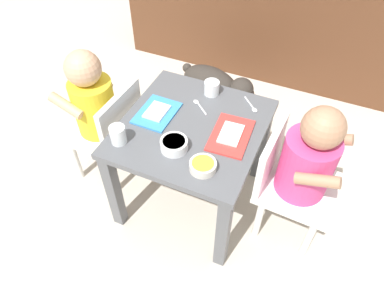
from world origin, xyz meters
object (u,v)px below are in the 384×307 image
dining_table (192,141)px  dog (215,85)px  food_tray_right (231,135)px  spoon_by_right_tray (252,106)px  water_cup_right (212,89)px  seated_child_left (96,106)px  spoon_by_left_tray (199,105)px  food_tray_left (157,113)px  veggie_bowl_near (203,166)px  seated_child_right (304,163)px  water_cup_left (118,136)px  veggie_bowl_far (174,144)px

dining_table → dog: bearing=102.0°
dog → food_tray_right: (0.27, -0.57, 0.25)m
spoon_by_right_tray → water_cup_right: bearing=175.7°
seated_child_left → spoon_by_left_tray: seated_child_left is taller
spoon_by_left_tray → food_tray_left: bearing=-140.3°
food_tray_right → spoon_by_left_tray: size_ratio=2.56×
food_tray_right → veggie_bowl_near: (-0.03, -0.18, 0.01)m
seated_child_right → spoon_by_right_tray: seated_child_right is taller
water_cup_left → food_tray_left: bearing=74.3°
dining_table → spoon_by_right_tray: bearing=48.7°
veggie_bowl_far → spoon_by_left_tray: (-0.01, 0.25, -0.02)m
water_cup_right → veggie_bowl_near: water_cup_right is taller
spoon_by_right_tray → veggie_bowl_far: bearing=-118.8°
veggie_bowl_near → veggie_bowl_far: (-0.13, 0.05, 0.00)m
food_tray_right → dining_table: bearing=-177.6°
veggie_bowl_near → spoon_by_right_tray: veggie_bowl_near is taller
seated_child_right → food_tray_left: (-0.57, -0.01, 0.04)m
dining_table → veggie_bowl_near: bearing=-56.4°
seated_child_right → food_tray_right: (-0.27, -0.01, 0.04)m
food_tray_left → spoon_by_right_tray: bearing=30.4°
dining_table → food_tray_right: food_tray_right is taller
dog → food_tray_left: food_tray_left is taller
spoon_by_left_tray → dining_table: bearing=-79.4°
dining_table → veggie_bowl_far: bearing=-93.9°
dog → water_cup_left: (-0.08, -0.76, 0.28)m
seated_child_left → dining_table: bearing=2.2°
water_cup_left → veggie_bowl_far: bearing=14.0°
dog → seated_child_right: bearing=-45.7°
food_tray_right → veggie_bowl_near: 0.19m
dog → veggie_bowl_far: veggie_bowl_far is taller
dog → spoon_by_left_tray: (0.10, -0.46, 0.25)m
seated_child_left → water_cup_left: (0.22, -0.16, 0.07)m
water_cup_left → spoon_by_right_tray: bearing=45.2°
dining_table → dog: 0.61m
water_cup_right → spoon_by_right_tray: 0.18m
dining_table → water_cup_right: (-0.01, 0.21, 0.10)m
dog → spoon_by_left_tray: spoon_by_left_tray is taller
dining_table → food_tray_right: 0.17m
dining_table → food_tray_right: bearing=2.4°
spoon_by_right_tray → veggie_bowl_near: bearing=-97.9°
food_tray_left → dog: bearing=87.2°
dining_table → veggie_bowl_near: veggie_bowl_near is taller
dining_table → food_tray_right: (0.15, 0.01, 0.09)m
dog → food_tray_right: bearing=-64.5°
seated_child_left → veggie_bowl_near: size_ratio=7.13×
veggie_bowl_far → food_tray_left: bearing=135.4°
food_tray_left → food_tray_right: same height
food_tray_right → spoon_by_right_tray: (0.02, 0.19, -0.00)m
seated_child_left → spoon_by_right_tray: (0.59, 0.21, 0.04)m
food_tray_right → water_cup_right: size_ratio=3.46×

